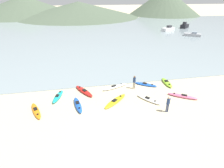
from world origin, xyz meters
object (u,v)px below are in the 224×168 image
kayak_on_sand_2 (58,96)px  moored_boat_0 (185,26)px  kayak_on_sand_0 (148,99)px  kayak_on_sand_9 (78,105)px  person_near_foreground (168,103)px  kayak_on_sand_8 (115,87)px  kayak_on_sand_7 (167,83)px  moored_boat_1 (168,29)px  kayak_on_sand_3 (84,91)px  kayak_on_sand_1 (146,84)px  kayak_on_sand_4 (115,101)px  person_near_waterline (134,81)px  moored_boat_2 (193,35)px  kayak_on_sand_6 (36,111)px  kayak_on_sand_5 (182,96)px

kayak_on_sand_2 → moored_boat_0: 55.25m
kayak_on_sand_0 → kayak_on_sand_9: kayak_on_sand_9 is taller
person_near_foreground → kayak_on_sand_8: bearing=124.8°
kayak_on_sand_7 → moored_boat_1: 38.67m
moored_boat_1 → kayak_on_sand_3: bearing=-129.0°
kayak_on_sand_1 → kayak_on_sand_4: kayak_on_sand_4 is taller
kayak_on_sand_2 → person_near_foreground: size_ratio=1.59×
kayak_on_sand_4 → person_near_waterline: size_ratio=1.82×
kayak_on_sand_4 → person_near_waterline: person_near_waterline is taller
kayak_on_sand_9 → moored_boat_2: size_ratio=0.72×
kayak_on_sand_2 → moored_boat_2: 42.99m
kayak_on_sand_4 → moored_boat_0: (32.78, 41.20, 0.63)m
kayak_on_sand_9 → moored_boat_0: 55.27m
kayak_on_sand_1 → kayak_on_sand_9: size_ratio=0.87×
kayak_on_sand_2 → person_near_foreground: bearing=-23.5°
kayak_on_sand_2 → kayak_on_sand_7: kayak_on_sand_2 is taller
moored_boat_0 → moored_boat_1: bearing=-155.0°
moored_boat_0 → person_near_waterline: bearing=-127.8°
kayak_on_sand_0 → person_near_waterline: 3.12m
kayak_on_sand_3 → kayak_on_sand_0: bearing=-24.4°
kayak_on_sand_3 → moored_boat_1: (28.13, 34.77, 0.44)m
kayak_on_sand_3 → moored_boat_1: moored_boat_1 is taller
kayak_on_sand_4 → moored_boat_2: 39.76m
moored_boat_2 → kayak_on_sand_7: bearing=-128.4°
kayak_on_sand_6 → moored_boat_0: (40.85, 41.48, 0.64)m
kayak_on_sand_5 → person_near_foreground: size_ratio=1.72×
person_near_foreground → moored_boat_1: (20.28, 40.19, -0.40)m
kayak_on_sand_5 → kayak_on_sand_8: size_ratio=0.92×
kayak_on_sand_3 → kayak_on_sand_6: 5.70m
kayak_on_sand_2 → moored_boat_1: size_ratio=0.58×
kayak_on_sand_3 → moored_boat_2: moored_boat_2 is taller
kayak_on_sand_1 → kayak_on_sand_2: bearing=-174.3°
kayak_on_sand_2 → kayak_on_sand_9: 3.02m
person_near_foreground → kayak_on_sand_9: bearing=163.2°
kayak_on_sand_3 → kayak_on_sand_1: bearing=2.5°
kayak_on_sand_5 → person_near_waterline: person_near_waterline is taller
kayak_on_sand_2 → kayak_on_sand_8: 6.83m
kayak_on_sand_5 → moored_boat_2: size_ratio=0.70×
kayak_on_sand_0 → moored_boat_1: bearing=60.7°
kayak_on_sand_8 → moored_boat_2: bearing=43.2°
person_near_waterline → kayak_on_sand_9: bearing=-159.0°
kayak_on_sand_0 → kayak_on_sand_1: bearing=73.8°
kayak_on_sand_9 → moored_boat_0: (36.76, 41.27, 0.59)m
person_near_foreground → moored_boat_0: moored_boat_0 is taller
person_near_waterline → moored_boat_2: 35.95m
person_near_waterline → moored_boat_0: 48.89m
kayak_on_sand_1 → person_near_waterline: 2.03m
moored_boat_0 → moored_boat_2: (-5.13, -12.63, -0.29)m
kayak_on_sand_0 → kayak_on_sand_2: (-9.77, 2.37, 0.05)m
person_near_foreground → kayak_on_sand_2: bearing=156.5°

